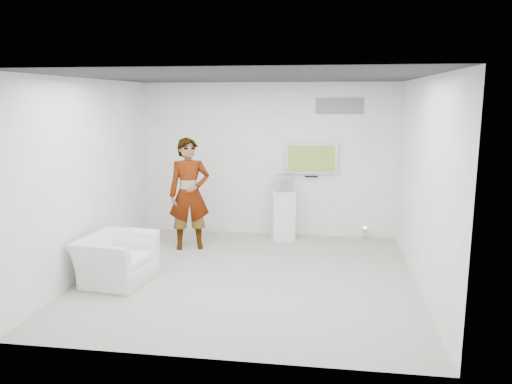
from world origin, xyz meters
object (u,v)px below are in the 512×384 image
floor_uplight (365,233)px  tv (312,158)px  pedestal (283,215)px  armchair (116,259)px  person (189,194)px

floor_uplight → tv: bearing=174.4°
tv → floor_uplight: 1.78m
tv → pedestal: 1.23m
armchair → tv: bearing=-35.8°
person → armchair: (-0.63, -1.80, -0.66)m
person → pedestal: person is taller
armchair → pedestal: size_ratio=1.13×
pedestal → floor_uplight: 1.63m
person → floor_uplight: bearing=-0.8°
person → floor_uplight: person is taller
armchair → pedestal: pedestal is taller
person → armchair: bearing=-128.0°
tv → armchair: bearing=-133.2°
armchair → pedestal: 3.48m
person → armchair: person is taller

